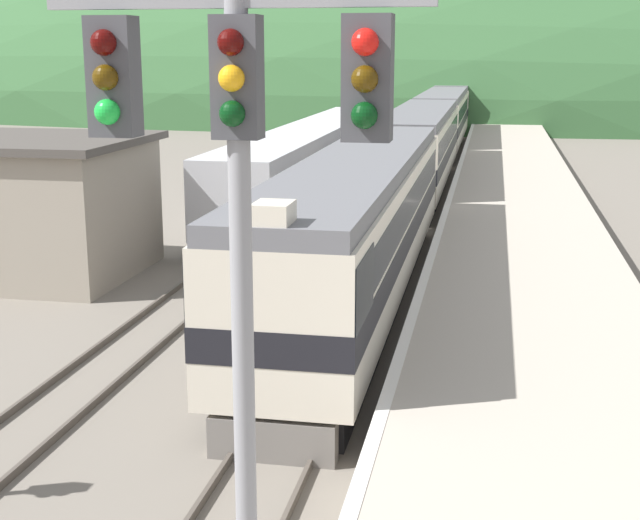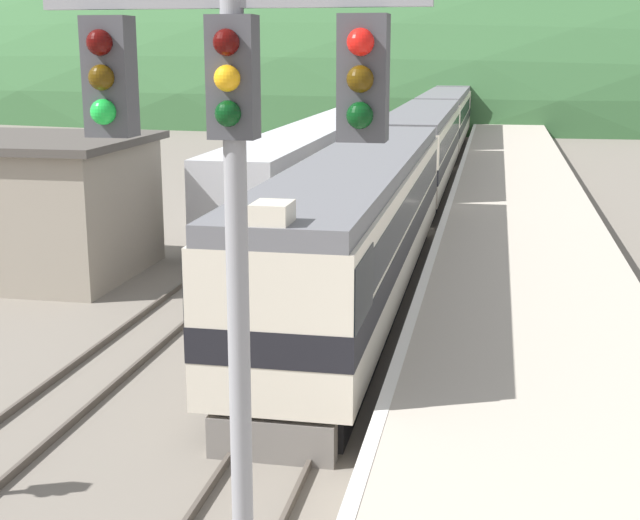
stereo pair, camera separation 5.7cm
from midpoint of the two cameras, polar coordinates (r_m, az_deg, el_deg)
track_main at (r=71.16m, az=8.03°, el=7.48°), size 1.52×180.00×0.16m
track_siding at (r=71.57m, az=4.11°, el=7.61°), size 1.52×180.00×0.16m
platform at (r=51.15m, az=12.10°, el=5.63°), size 5.74×140.00×1.09m
distant_hills at (r=125.43m, az=9.40°, el=9.84°), size 218.63×98.38×47.20m
station_shed at (r=30.12m, az=-18.72°, el=3.31°), size 7.83×6.41×4.41m
express_train_lead_car at (r=24.74m, az=2.34°, el=2.16°), size 2.98×20.71×4.57m
carriage_second at (r=45.45m, az=6.36°, el=7.14°), size 2.97×19.14×4.21m
carriage_third at (r=65.34m, az=7.83°, el=8.93°), size 2.97×19.14×4.21m
carriage_fourth at (r=85.30m, az=8.61°, el=9.89°), size 2.97×19.14×4.21m
carriage_fifth at (r=105.27m, az=9.10°, el=10.48°), size 2.97×19.14×4.21m
siding_train at (r=43.35m, az=-0.43°, el=6.33°), size 2.90×29.07×3.57m
signal_mast_main at (r=7.71m, az=-5.40°, el=3.50°), size 3.30×0.42×8.34m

